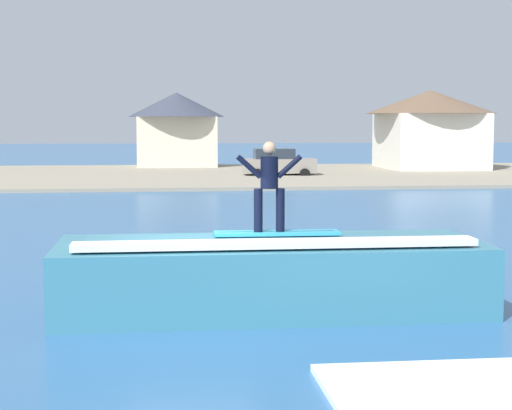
{
  "coord_description": "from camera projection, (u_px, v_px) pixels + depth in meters",
  "views": [
    {
      "loc": [
        -0.55,
        -14.69,
        3.47
      ],
      "look_at": [
        1.44,
        2.81,
        1.74
      ],
      "focal_mm": 58.68,
      "sensor_mm": 36.0,
      "label": 1
    }
  ],
  "objects": [
    {
      "name": "whitewater_patch",
      "position": [
        466.0,
        389.0,
        10.75
      ],
      "size": [
        3.63,
        2.36,
        0.1
      ],
      "color": "white",
      "rests_on": "ground_plane"
    },
    {
      "name": "wave_crest",
      "position": [
        270.0,
        274.0,
        15.48
      ],
      "size": [
        7.83,
        2.91,
        1.44
      ],
      "color": "teal",
      "rests_on": "ground_plane"
    },
    {
      "name": "house_small_cottage",
      "position": [
        177.0,
        125.0,
        63.48
      ],
      "size": [
        7.34,
        7.34,
        5.78
      ],
      "color": "beige",
      "rests_on": "ground_plane"
    },
    {
      "name": "shoreline_bank",
      "position": [
        170.0,
        175.0,
        54.24
      ],
      "size": [
        120.0,
        23.91,
        0.19
      ],
      "color": "gray",
      "rests_on": "ground_plane"
    },
    {
      "name": "ground_plane",
      "position": [
        194.0,
        318.0,
        14.93
      ],
      "size": [
        260.0,
        260.0,
        0.0
      ],
      "primitive_type": "plane",
      "color": "#306296"
    },
    {
      "name": "surfer",
      "position": [
        269.0,
        182.0,
        15.09
      ],
      "size": [
        1.21,
        0.32,
        1.63
      ],
      "color": "black",
      "rests_on": "surfboard"
    },
    {
      "name": "car_far_shore",
      "position": [
        278.0,
        163.0,
        53.01
      ],
      "size": [
        4.56,
        2.06,
        1.86
      ],
      "color": "gray",
      "rests_on": "ground_plane"
    },
    {
      "name": "house_gabled_white",
      "position": [
        430.0,
        125.0,
        60.76
      ],
      "size": [
        9.43,
        9.43,
        5.84
      ],
      "color": "silver",
      "rests_on": "ground_plane"
    },
    {
      "name": "surfboard",
      "position": [
        277.0,
        233.0,
        15.22
      ],
      "size": [
        2.3,
        0.51,
        0.06
      ],
      "color": "#33A5CC",
      "rests_on": "wave_crest"
    }
  ]
}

